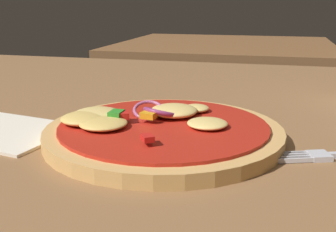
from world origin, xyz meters
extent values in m
cube|color=brown|center=(0.00, 0.00, 0.01)|extent=(1.33, 1.09, 0.03)
cylinder|color=tan|center=(-0.02, 0.00, 0.03)|extent=(0.24, 0.24, 0.01)
cylinder|color=red|center=(-0.02, 0.00, 0.04)|extent=(0.21, 0.21, 0.00)
ellipsoid|color=#EFCC72|center=(-0.09, 0.00, 0.05)|extent=(0.05, 0.05, 0.01)
ellipsoid|color=#EFCC72|center=(-0.02, 0.03, 0.05)|extent=(0.05, 0.05, 0.01)
ellipsoid|color=#EFCC72|center=(0.00, 0.06, 0.05)|extent=(0.03, 0.03, 0.01)
ellipsoid|color=#E5BC60|center=(-0.10, -0.02, 0.05)|extent=(0.05, 0.05, 0.01)
ellipsoid|color=#EFCC72|center=(0.02, 0.00, 0.05)|extent=(0.04, 0.04, 0.01)
ellipsoid|color=#E5BC60|center=(-0.08, -0.03, 0.05)|extent=(0.05, 0.05, 0.01)
torus|color=#93386B|center=(-0.03, 0.02, 0.05)|extent=(0.05, 0.05, 0.02)
torus|color=#B25984|center=(-0.05, 0.03, 0.05)|extent=(0.04, 0.04, 0.02)
cube|color=red|center=(-0.02, -0.06, 0.05)|extent=(0.01, 0.02, 0.01)
cube|color=red|center=(-0.06, -0.01, 0.05)|extent=(0.02, 0.02, 0.01)
cube|color=#2D8C28|center=(-0.07, -0.01, 0.05)|extent=(0.01, 0.02, 0.01)
cube|color=orange|center=(-0.04, 0.00, 0.05)|extent=(0.02, 0.01, 0.01)
cube|color=silver|center=(0.12, -0.02, 0.03)|extent=(0.02, 0.02, 0.00)
cube|color=silver|center=(0.09, -0.02, 0.03)|extent=(0.04, 0.02, 0.00)
cube|color=silver|center=(0.10, -0.02, 0.03)|extent=(0.04, 0.02, 0.00)
cube|color=silver|center=(0.10, -0.03, 0.03)|extent=(0.04, 0.02, 0.00)
cube|color=silver|center=(0.10, -0.03, 0.03)|extent=(0.04, 0.02, 0.00)
cube|color=silver|center=(-0.20, -0.02, 0.03)|extent=(0.16, 0.13, 0.00)
cube|color=brown|center=(-0.08, 1.00, 0.01)|extent=(0.69, 0.63, 0.03)
camera|label=1|loc=(0.08, -0.38, 0.16)|focal=44.03mm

